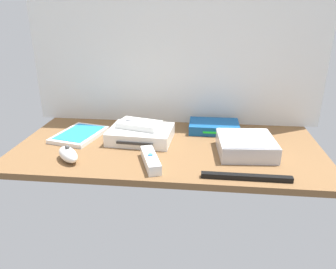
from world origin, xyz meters
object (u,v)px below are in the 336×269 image
remote_nunchuk (68,154)px  game_case (80,134)px  mini_computer (246,145)px  remote_classic_pad (139,124)px  sensor_bar (246,177)px  network_router (214,127)px  game_console (141,134)px  remote_wand (151,160)px

remote_nunchuk → game_case: bearing=58.1°
mini_computer → remote_classic_pad: bearing=167.4°
mini_computer → game_case: 57.48cm
sensor_bar → game_case: bearing=155.9°
remote_nunchuk → sensor_bar: (51.49, -5.88, -1.34)cm
mini_computer → network_router: 20.83cm
network_router → remote_nunchuk: (-43.64, -29.78, 0.34)cm
mini_computer → remote_nunchuk: 54.31cm
game_console → mini_computer: bearing=-7.4°
game_case → remote_wand: bearing=-21.2°
mini_computer → network_router: mini_computer is taller
game_console → network_router: 27.72cm
game_console → remote_wand: game_console is taller
remote_nunchuk → sensor_bar: 51.84cm
game_case → remote_wand: remote_wand is taller
remote_classic_pad → remote_nunchuk: bearing=-118.1°
remote_classic_pad → network_router: bearing=37.5°
remote_wand → game_case: bearing=126.7°
sensor_bar → remote_wand: bearing=167.9°
game_case → sensor_bar: size_ratio=0.90×
remote_wand → network_router: bearing=38.3°
game_console → network_router: game_console is taller
mini_computer → remote_wand: 30.52cm
sensor_bar → network_router: bearing=102.7°
network_router → remote_wand: 35.25cm
mini_computer → remote_wand: mini_computer is taller
mini_computer → sensor_bar: mini_computer is taller
game_console → network_router: (25.12, 11.71, -0.50)cm
mini_computer → remote_classic_pad: 36.21cm
game_case → sensor_bar: (55.26, -25.08, -0.06)cm
remote_wand → remote_nunchuk: remote_nunchuk is taller
game_console → mini_computer: mini_computer is taller
remote_nunchuk → remote_classic_pad: size_ratio=0.65×
game_console → sensor_bar: bearing=-32.3°
mini_computer → remote_nunchuk: (-53.12, -11.25, -0.60)cm
game_console → remote_nunchuk: 25.87cm
game_console → remote_classic_pad: (-0.64, 1.04, 3.21)cm
game_case → remote_classic_pad: size_ratio=1.35×
remote_wand → remote_classic_pad: 20.68cm
remote_wand → mini_computer: bearing=2.3°
remote_nunchuk → remote_classic_pad: remote_classic_pad is taller
game_console → remote_wand: (6.25, -18.06, -0.69)cm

